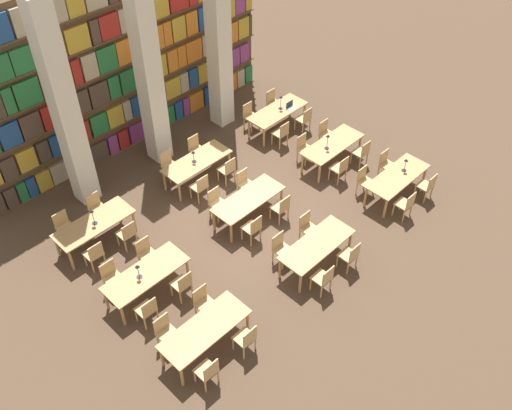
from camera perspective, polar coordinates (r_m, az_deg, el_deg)
The scene contains 57 objects.
ground_plane at distance 15.85m, azimuth -0.59°, elevation -1.34°, with size 40.00×40.00×0.00m, color #4C3828.
bookshelf_bank at distance 17.52m, azimuth -12.96°, elevation 13.48°, with size 10.38×0.35×5.50m.
pillar_left at distance 15.43m, azimuth -18.62°, elevation 9.08°, with size 0.58×0.58×6.00m.
pillar_center at distance 16.52m, azimuth -10.74°, elevation 13.07°, with size 0.58×0.58×6.00m.
pillar_right at distance 17.94m, azimuth -3.77°, elevation 16.30°, with size 0.58×0.58×6.00m.
reading_table_0 at distance 12.74m, azimuth -5.12°, elevation -12.38°, with size 2.10×0.83×0.74m.
chair_0 at distance 12.41m, azimuth -4.84°, elevation -16.23°, with size 0.42×0.40×0.89m.
chair_1 at distance 13.05m, azimuth -9.03°, elevation -12.36°, with size 0.42×0.40×0.89m.
chair_2 at distance 12.79m, azimuth -0.99°, elevation -13.19°, with size 0.42×0.40×0.89m.
chair_3 at distance 13.41m, azimuth -5.25°, elevation -9.63°, with size 0.42×0.40×0.89m.
reading_table_1 at distance 14.31m, azimuth 6.08°, elevation -4.11°, with size 2.10×0.83×0.74m.
chair_4 at distance 13.88m, azimuth 6.77°, elevation -7.28°, with size 0.42×0.40×0.89m.
chair_5 at distance 14.44m, azimuth 2.51°, elevation -4.30°, with size 0.42×0.40×0.89m.
chair_6 at distance 14.45m, azimuth 9.38°, elevation -4.98°, with size 0.42×0.40×0.89m.
chair_7 at distance 14.99m, azimuth 5.19°, elevation -2.21°, with size 0.42×0.40×0.89m.
reading_table_2 at distance 16.59m, azimuth 13.95°, elevation 2.66°, with size 2.10×0.83×0.74m.
chair_8 at distance 16.09m, azimuth 14.75°, elevation 0.10°, with size 0.42×0.40×0.89m.
chair_9 at distance 16.58m, azimuth 10.80°, elevation 2.43°, with size 0.42×0.40×0.89m.
chair_10 at distance 16.83m, azimuth 16.73°, elevation 1.86°, with size 0.42×0.40×0.89m.
chair_11 at distance 17.30m, azimuth 12.89°, elevation 4.06°, with size 0.42×0.40×0.89m.
desk_lamp_0 at distance 16.59m, azimuth 14.74°, elevation 4.09°, with size 0.14×0.14×0.42m.
reading_table_3 at distance 13.87m, azimuth -10.94°, elevation -6.92°, with size 2.10×0.83×0.74m.
chair_12 at distance 13.46m, azimuth -10.83°, elevation -10.25°, with size 0.42×0.40×0.89m.
chair_13 at distance 14.26m, azimuth -14.24°, elevation -6.92°, with size 0.42×0.40×0.89m.
chair_14 at distance 13.79m, azimuth -7.36°, elevation -7.84°, with size 0.42×0.40×0.89m.
chair_15 at distance 14.57m, azimuth -10.89°, elevation -4.74°, with size 0.42×0.40×0.89m.
desk_lamp_1 at distance 13.54m, azimuth -11.74°, elevation -6.30°, with size 0.14×0.14×0.43m.
reading_table_4 at distance 15.41m, azimuth -0.77°, elevation 0.47°, with size 2.10×0.83×0.74m.
chair_16 at distance 14.91m, azimuth -0.32°, elevation -2.29°, with size 0.42×0.40×0.89m.
chair_17 at distance 15.65m, azimuth -3.94°, elevation 0.29°, with size 0.42×0.40×0.89m.
chair_18 at distance 15.48m, azimuth 2.55°, elevation -0.23°, with size 0.42×0.40×0.89m.
chair_19 at distance 16.19m, azimuth -1.08°, elevation 2.18°, with size 0.42×0.40×0.89m.
reading_table_5 at distance 17.40m, azimuth 7.65°, elevation 5.89°, with size 2.10×0.83×0.74m.
chair_20 at distance 16.89m, azimuth 8.40°, elevation 3.68°, with size 0.42×0.40×0.89m.
chair_21 at distance 17.54m, azimuth 4.83°, elevation 5.76°, with size 0.42×0.40×0.89m.
chair_22 at distance 17.58m, azimuth 10.53°, elevation 5.21°, with size 0.42×0.40×0.89m.
chair_23 at distance 18.20m, azimuth 7.01°, elevation 7.17°, with size 0.42×0.40×0.89m.
desk_lamp_2 at distance 16.94m, azimuth 7.18°, elevation 6.54°, with size 0.14×0.14×0.50m.
reading_table_6 at distance 15.32m, azimuth -15.88°, elevation -1.94°, with size 2.10×0.83×0.74m.
chair_24 at distance 14.85m, azimuth -15.85°, elevation -4.74°, with size 0.42×0.40×0.89m.
chair_25 at distance 15.79m, azimuth -18.62°, elevation -2.00°, with size 0.42×0.40×0.89m.
chair_26 at distance 15.14m, azimuth -12.76°, elevation -2.79°, with size 0.42×0.40×0.89m.
chair_27 at distance 16.06m, azimuth -15.65°, elevation -0.22°, with size 0.42×0.40×0.89m.
desk_lamp_3 at distance 15.03m, azimuth -16.04°, elevation -0.91°, with size 0.14×0.14×0.48m.
reading_table_7 at distance 16.71m, azimuth -5.93°, elevation 4.23°, with size 2.10×0.83×0.74m.
chair_28 at distance 16.17m, azimuth -5.61°, elevation 1.86°, with size 0.42×0.40×0.89m.
chair_29 at distance 17.03m, azimuth -8.71°, elevation 4.04°, with size 0.42×0.40×0.89m.
chair_30 at distance 16.69m, azimuth -2.86°, elevation 3.59°, with size 0.42×0.40×0.89m.
chair_31 at distance 17.52m, azimuth -6.00°, elevation 5.64°, with size 0.42×0.40×0.89m.
desk_lamp_4 at distance 16.46m, azimuth -6.28°, elevation 5.03°, with size 0.14×0.14×0.39m.
reading_table_8 at distance 18.70m, azimuth 2.15°, elevation 9.24°, with size 2.10×0.83×0.74m.
chair_32 at distance 18.08m, azimuth 2.56°, elevation 7.20°, with size 0.42×0.40×0.89m.
chair_33 at distance 18.86m, azimuth -0.59°, elevation 8.97°, with size 0.42×0.40×0.89m.
chair_34 at distance 18.76m, azimuth 4.86°, elevation 8.59°, with size 0.42×0.40×0.89m.
chair_35 at distance 19.52m, azimuth 1.72°, elevation 10.27°, with size 0.42×0.40×0.89m.
desk_lamp_5 at distance 18.55m, azimuth 2.50°, elevation 10.43°, with size 0.14×0.14×0.48m.
laptop at distance 18.76m, azimuth 3.53°, elevation 9.77°, with size 0.32×0.22×0.21m.
Camera 1 is at (-7.88, -8.01, 11.17)m, focal length 40.00 mm.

